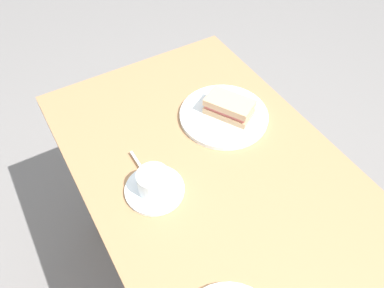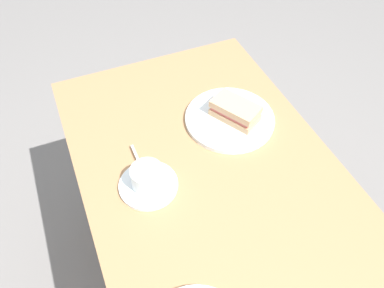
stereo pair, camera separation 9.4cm
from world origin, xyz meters
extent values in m
plane|color=slate|center=(0.00, 0.00, 0.00)|extent=(6.00, 6.00, 0.00)
cube|color=#9E734B|center=(0.00, 0.00, 0.74)|extent=(1.06, 0.69, 0.04)
cylinder|color=#98774F|center=(0.46, -0.27, 0.36)|extent=(0.07, 0.07, 0.72)
cylinder|color=#98774F|center=(0.46, 0.27, 0.36)|extent=(0.07, 0.07, 0.72)
cylinder|color=white|center=(0.15, -0.13, 0.77)|extent=(0.27, 0.27, 0.01)
cube|color=tan|center=(0.14, -0.14, 0.79)|extent=(0.16, 0.14, 0.02)
cube|color=#BA554F|center=(0.14, -0.14, 0.80)|extent=(0.15, 0.13, 0.01)
cube|color=tan|center=(0.14, -0.14, 0.82)|extent=(0.16, 0.14, 0.02)
cylinder|color=white|center=(0.01, 0.17, 0.77)|extent=(0.16, 0.16, 0.01)
cylinder|color=white|center=(0.01, 0.17, 0.80)|extent=(0.08, 0.08, 0.06)
cylinder|color=#A57C56|center=(0.01, 0.17, 0.83)|extent=(0.07, 0.07, 0.01)
torus|color=white|center=(-0.01, 0.13, 0.80)|extent=(0.03, 0.04, 0.04)
cube|color=silver|center=(0.12, 0.17, 0.77)|extent=(0.08, 0.01, 0.00)
ellipsoid|color=silver|center=(0.07, 0.17, 0.77)|extent=(0.03, 0.02, 0.01)
camera|label=1|loc=(-0.52, 0.37, 1.60)|focal=35.90mm
camera|label=2|loc=(-0.57, 0.29, 1.60)|focal=35.90mm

